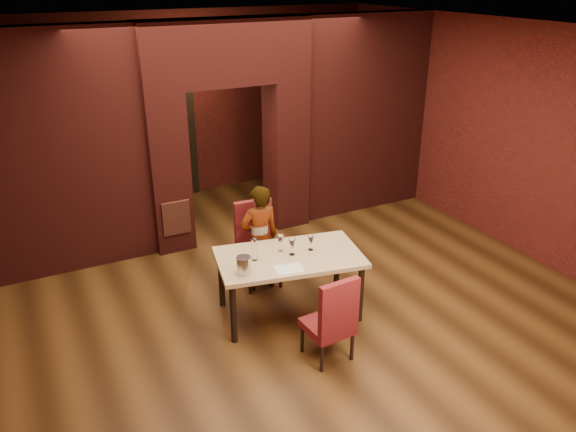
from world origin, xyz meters
The scene contains 23 objects.
floor centered at (0.00, 0.00, 0.00)m, with size 8.00×8.00×0.00m, color #4D2D13.
ceiling centered at (0.00, 0.00, 3.20)m, with size 7.00×8.00×0.04m, color silver.
wall_back centered at (0.00, 4.00, 1.60)m, with size 7.00×0.04×3.20m, color maroon.
wall_right centered at (3.50, 0.00, 1.60)m, with size 0.04×8.00×3.20m, color maroon.
pillar_left centered at (-0.95, 2.00, 1.15)m, with size 0.55×0.55×2.30m, color maroon.
pillar_right centered at (0.95, 2.00, 1.15)m, with size 0.55×0.55×2.30m, color maroon.
lintel centered at (0.00, 2.00, 2.75)m, with size 2.45×0.55×0.90m, color maroon.
wing_wall_left centered at (-2.36, 2.00, 1.60)m, with size 2.27×0.35×3.20m, color maroon.
wing_wall_right centered at (2.36, 2.00, 1.60)m, with size 2.27×0.35×3.20m, color maroon.
vent_panel centered at (-0.95, 1.71, 0.55)m, with size 0.40×0.03×0.50m, color #AD4A32.
rear_door centered at (-0.40, 3.94, 1.05)m, with size 0.90×0.08×2.10m, color black.
rear_door_frame centered at (-0.40, 3.90, 1.05)m, with size 1.02×0.04×2.22m, color black.
dining_table centered at (-0.23, -0.42, 0.39)m, with size 1.66×0.93×0.78m, color tan.
chair_far centered at (-0.26, 0.38, 0.55)m, with size 0.50×0.50×1.09m, color maroon.
chair_near centered at (-0.25, -1.33, 0.50)m, with size 0.45×0.45×1.00m, color maroon.
person_seated centered at (-0.30, 0.28, 0.70)m, with size 0.51×0.34×1.41m, color white.
wine_glass_a centered at (-0.27, -0.27, 0.88)m, with size 0.08×0.08×0.20m, color white, non-canonical shape.
wine_glass_b centered at (-0.20, -0.42, 0.87)m, with size 0.08×0.08×0.20m, color white, non-canonical shape.
wine_glass_c centered at (0.05, -0.41, 0.87)m, with size 0.07×0.07×0.18m, color white, non-canonical shape.
tasting_sheet centered at (-0.38, -0.70, 0.78)m, with size 0.31×0.22×0.00m, color silver.
wine_bucket centered at (-0.86, -0.56, 0.88)m, with size 0.16×0.16×0.20m, color #B4B4BB.
water_bottle centered at (-0.63, -0.34, 0.91)m, with size 0.06×0.06×0.28m, color white.
potted_plant centered at (0.38, 0.46, 0.22)m, with size 0.40×0.35×0.45m, color #256020.
Camera 1 is at (-2.86, -5.51, 3.81)m, focal length 35.00 mm.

